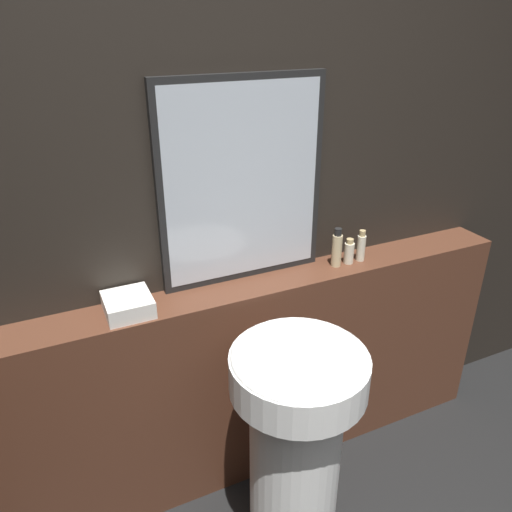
{
  "coord_description": "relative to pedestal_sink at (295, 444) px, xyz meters",
  "views": [
    {
      "loc": [
        -0.66,
        0.02,
        1.91
      ],
      "look_at": [
        0.03,
        1.48,
        1.13
      ],
      "focal_mm": 35.0,
      "sensor_mm": 36.0,
      "label": 1
    }
  ],
  "objects": [
    {
      "name": "shampoo_bottle",
      "position": [
        0.42,
        0.43,
        0.51
      ],
      "size": [
        0.04,
        0.04,
        0.17
      ],
      "color": "#C6B284",
      "rests_on": "vanity_counter"
    },
    {
      "name": "pedestal_sink",
      "position": [
        0.0,
        0.0,
        0.0
      ],
      "size": [
        0.47,
        0.47,
        0.92
      ],
      "color": "white",
      "rests_on": "ground_plane"
    },
    {
      "name": "towel_stack",
      "position": [
        -0.46,
        0.43,
        0.46
      ],
      "size": [
        0.16,
        0.17,
        0.06
      ],
      "color": "silver",
      "rests_on": "vanity_counter"
    },
    {
      "name": "mirror",
      "position": [
        0.03,
        0.51,
        0.82
      ],
      "size": [
        0.66,
        0.03,
        0.78
      ],
      "color": "black",
      "rests_on": "vanity_counter"
    },
    {
      "name": "wall_back",
      "position": [
        -0.03,
        0.56,
        0.73
      ],
      "size": [
        8.0,
        0.06,
        2.5
      ],
      "color": "black",
      "rests_on": "ground_plane"
    },
    {
      "name": "conditioner_bottle",
      "position": [
        0.48,
        0.43,
        0.48
      ],
      "size": [
        0.04,
        0.04,
        0.11
      ],
      "color": "beige",
      "rests_on": "vanity_counter"
    },
    {
      "name": "lotion_bottle",
      "position": [
        0.54,
        0.43,
        0.5
      ],
      "size": [
        0.04,
        0.04,
        0.14
      ],
      "color": "beige",
      "rests_on": "vanity_counter"
    },
    {
      "name": "vanity_counter",
      "position": [
        -0.03,
        0.43,
        -0.04
      ],
      "size": [
        2.5,
        0.2,
        0.95
      ],
      "color": "#512D1E",
      "rests_on": "ground_plane"
    }
  ]
}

